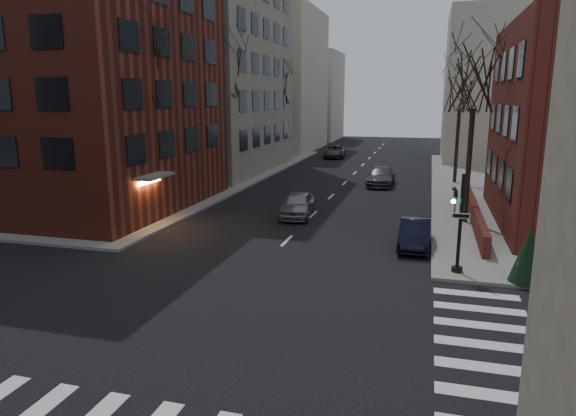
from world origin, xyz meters
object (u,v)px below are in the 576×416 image
object	(u,v)px
tree_right_b	(461,90)
tree_left_c	(277,87)
evergreen_shrub	(528,254)
tree_left_b	(225,72)
car_lane_gray	(381,176)
tree_left_a	(142,71)
sandwich_board	(520,271)
car_lane_far	(335,152)
streetlamp_near	(213,137)
car_lane_silver	(297,204)
tree_right_a	(475,78)
parked_sedan	(415,234)
traffic_signal	(458,230)
streetlamp_far	(288,123)

from	to	relation	value
tree_right_b	tree_left_c	bearing A→B (deg)	155.56
tree_right_b	evergreen_shrub	world-z (taller)	tree_right_b
tree_left_b	car_lane_gray	bearing A→B (deg)	17.53
tree_left_a	tree_left_c	distance (m)	26.00
sandwich_board	evergreen_shrub	size ratio (longest dim) A/B	0.37
tree_left_c	car_lane_far	world-z (taller)	tree_left_c
streetlamp_near	car_lane_silver	size ratio (longest dim) A/B	1.44
tree_left_b	tree_right_a	xyz separation A→B (m)	(17.60, -8.00, -0.88)
parked_sedan	sandwich_board	xyz separation A→B (m)	(4.06, -3.99, -0.11)
sandwich_board	tree_left_b	bearing A→B (deg)	149.13
tree_left_a	parked_sedan	bearing A→B (deg)	-5.59
traffic_signal	tree_right_a	distance (m)	10.92
streetlamp_far	traffic_signal	bearing A→B (deg)	-63.94
streetlamp_near	car_lane_silver	distance (m)	9.45
tree_right_b	parked_sedan	size ratio (longest dim) A/B	2.29
tree_left_b	tree_left_a	bearing A→B (deg)	-90.00
tree_left_a	streetlamp_far	world-z (taller)	tree_left_a
tree_left_a	tree_right_a	size ratio (longest dim) A/B	1.06
tree_left_c	parked_sedan	distance (m)	32.15
tree_left_a	car_lane_far	distance (m)	34.75
evergreen_shrub	car_lane_gray	bearing A→B (deg)	109.43
parked_sedan	car_lane_silver	xyz separation A→B (m)	(-7.00, 4.74, 0.08)
tree_right_a	streetlamp_far	world-z (taller)	tree_right_a
streetlamp_far	evergreen_shrub	xyz separation A→B (m)	(18.70, -33.50, -2.99)
car_lane_far	tree_left_c	bearing A→B (deg)	-128.65
tree_right_a	tree_right_b	size ratio (longest dim) A/B	1.06
car_lane_far	evergreen_shrub	bearing A→B (deg)	-75.96
traffic_signal	parked_sedan	world-z (taller)	traffic_signal
traffic_signal	car_lane_gray	world-z (taller)	traffic_signal
traffic_signal	car_lane_gray	distance (m)	21.35
tree_right_b	streetlamp_near	world-z (taller)	tree_right_b
tree_right_a	car_lane_silver	xyz separation A→B (m)	(-9.60, -0.73, -7.29)
parked_sedan	car_lane_silver	size ratio (longest dim) A/B	0.92
car_lane_silver	car_lane_gray	distance (m)	13.03
streetlamp_near	evergreen_shrub	distance (m)	23.26
parked_sedan	sandwich_board	world-z (taller)	parked_sedan
car_lane_far	streetlamp_near	bearing A→B (deg)	-105.64
car_lane_gray	sandwich_board	world-z (taller)	car_lane_gray
car_lane_gray	car_lane_far	size ratio (longest dim) A/B	0.99
tree_left_b	tree_right_b	xyz separation A→B (m)	(17.60, 6.00, -1.33)
streetlamp_far	car_lane_gray	bearing A→B (deg)	-47.58
streetlamp_far	car_lane_gray	size ratio (longest dim) A/B	1.24
tree_left_b	tree_left_c	bearing A→B (deg)	90.00
traffic_signal	car_lane_silver	world-z (taller)	traffic_signal
streetlamp_far	parked_sedan	world-z (taller)	streetlamp_far
sandwich_board	evergreen_shrub	bearing A→B (deg)	1.67
tree_left_a	streetlamp_near	distance (m)	9.07
tree_left_b	car_lane_far	size ratio (longest dim) A/B	2.12
tree_right_a	parked_sedan	distance (m)	9.54
tree_right_b	streetlamp_far	distance (m)	20.01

